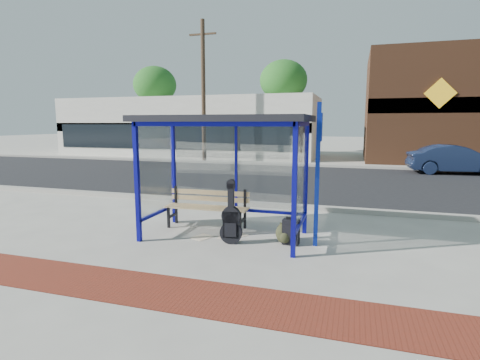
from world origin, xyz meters
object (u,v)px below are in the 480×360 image
(backpack, at_px, (284,234))
(parked_car, at_px, (455,159))
(guitar_bag, at_px, (231,222))
(bench, at_px, (207,205))
(suitcase, at_px, (291,232))

(backpack, xyz_separation_m, parked_car, (5.56, 12.13, 0.47))
(guitar_bag, bearing_deg, parked_car, 54.05)
(bench, xyz_separation_m, backpack, (1.83, -0.63, -0.30))
(parked_car, bearing_deg, guitar_bag, 147.17)
(bench, xyz_separation_m, suitcase, (1.95, -0.65, -0.24))
(backpack, height_order, parked_car, parked_car)
(backpack, relative_size, parked_car, 0.10)
(guitar_bag, distance_m, backpack, 1.04)
(suitcase, height_order, parked_car, parked_car)
(guitar_bag, height_order, suitcase, guitar_bag)
(bench, bearing_deg, parked_car, 55.56)
(bench, relative_size, guitar_bag, 1.58)
(backpack, bearing_deg, guitar_bag, -177.96)
(bench, distance_m, backpack, 1.96)
(bench, relative_size, parked_car, 0.46)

